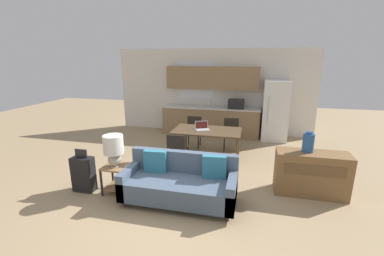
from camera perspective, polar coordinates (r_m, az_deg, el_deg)
name	(u,v)px	position (r m, az deg, el deg)	size (l,w,h in m)	color
ground_plane	(169,204)	(4.58, -5.14, -16.47)	(20.00, 20.00, 0.00)	#9E8460
wall_back	(213,91)	(8.48, 4.58, 8.13)	(6.40, 0.07, 2.70)	silver
kitchen_counter	(211,108)	(8.26, 4.35, 4.35)	(3.09, 0.65, 2.15)	#8E704C
refrigerator	(275,110)	(8.06, 17.99, 3.72)	(0.73, 0.78, 1.78)	white
dining_table	(207,132)	(6.19, 3.35, -0.96)	(1.62, 0.91, 0.73)	brown
couch	(180,183)	(4.51, -2.60, -12.05)	(1.92, 0.80, 0.84)	#3D2D1E
side_table	(116,175)	(4.96, -16.51, -9.93)	(0.42, 0.42, 0.52)	olive
table_lamp	(114,148)	(4.74, -17.03, -4.29)	(0.35, 0.35, 0.58)	#B2A893
credenza	(311,173)	(5.15, 24.92, -9.15)	(1.24, 0.47, 0.80)	brown
vase	(308,142)	(4.97, 24.44, -2.94)	(0.19, 0.19, 0.37)	#234C84
dining_chair_near_left	(177,149)	(5.64, -3.27, -4.77)	(0.44, 0.44, 0.84)	black
dining_chair_far_left	(194,130)	(7.13, 0.38, -0.42)	(0.44, 0.44, 0.84)	black
dining_chair_far_right	(231,132)	(6.98, 8.66, -0.95)	(0.46, 0.46, 0.84)	black
laptop	(202,128)	(6.19, 2.25, 0.08)	(0.40, 0.36, 0.20)	#B7BABC
suitcase	(83,174)	(5.22, -22.97, -9.36)	(0.39, 0.22, 0.82)	black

